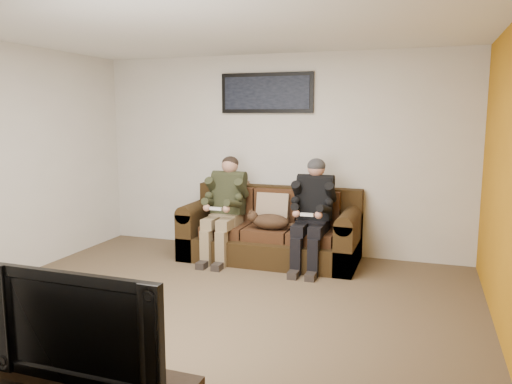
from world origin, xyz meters
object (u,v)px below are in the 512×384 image
at_px(person_left, 225,202).
at_px(television, 86,322).
at_px(framed_poster, 267,93).
at_px(person_right, 313,207).
at_px(cat, 269,221).
at_px(sofa, 272,232).

relative_size(person_left, television, 1.20).
bearing_deg(person_left, framed_poster, 57.56).
height_order(person_left, person_right, person_right).
xyz_separation_m(person_left, cat, (0.60, -0.07, -0.19)).
xyz_separation_m(sofa, framed_poster, (-0.20, 0.39, 1.76)).
bearing_deg(person_right, person_left, -179.98).
xyz_separation_m(person_left, person_right, (1.13, 0.00, 0.00)).
distance_m(sofa, framed_poster, 1.82).
bearing_deg(cat, sofa, 98.56).
xyz_separation_m(sofa, television, (0.09, -3.78, 0.36)).
bearing_deg(cat, framed_poster, 110.36).
height_order(sofa, cat, sofa).
height_order(person_left, cat, person_left).
distance_m(sofa, person_left, 0.71).
distance_m(framed_poster, television, 4.40).
height_order(person_left, television, person_left).
distance_m(person_left, framed_poster, 1.53).
xyz_separation_m(person_right, cat, (-0.52, -0.07, -0.19)).
distance_m(person_right, framed_poster, 1.67).
relative_size(sofa, cat, 3.32).
relative_size(sofa, framed_poster, 1.75).
bearing_deg(television, person_left, 101.11).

